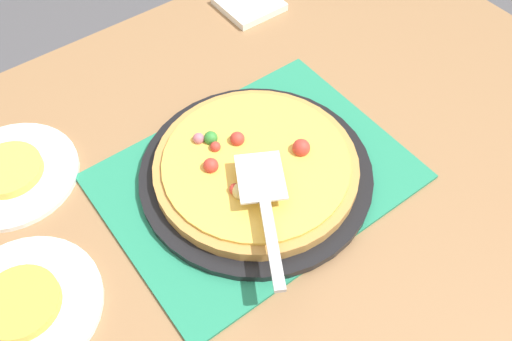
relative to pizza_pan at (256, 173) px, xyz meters
The scene contains 11 objects.
ground_plane 0.76m from the pizza_pan, ahead, with size 8.00×8.00×0.00m, color #4C4C51.
dining_table 0.12m from the pizza_pan, ahead, with size 1.40×1.00×0.75m.
placemat 0.01m from the pizza_pan, ahead, with size 0.48×0.36×0.01m, color #237F5B.
pizza_pan is the anchor object (origin of this frame).
pizza 0.02m from the pizza_pan, 42.34° to the right, with size 0.33×0.33×0.05m.
plate_near_left 0.39m from the pizza_pan, ahead, with size 0.22×0.22×0.01m, color white.
plate_far_right 0.40m from the pizza_pan, 37.31° to the right, with size 0.22×0.22×0.01m, color white.
served_slice_left 0.39m from the pizza_pan, ahead, with size 0.11×0.11×0.02m, color gold.
served_slice_right 0.40m from the pizza_pan, 37.31° to the right, with size 0.11×0.11×0.02m, color #EAB747.
pizza_server 0.11m from the pizza_pan, 60.82° to the left, with size 0.15×0.22×0.01m.
napkin_stack 0.46m from the pizza_pan, 125.01° to the right, with size 0.12×0.12×0.02m, color white.
Camera 1 is at (0.31, 0.42, 1.46)m, focal length 37.47 mm.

